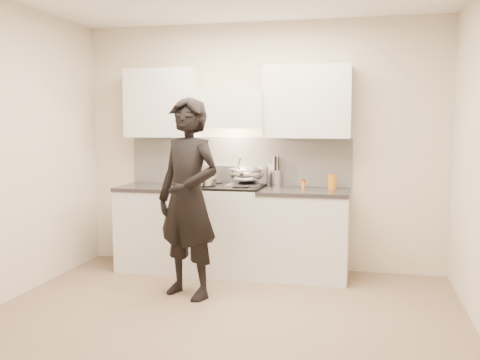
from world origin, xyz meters
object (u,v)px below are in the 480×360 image
object	(u,v)px
wok	(246,173)
utensil_crock	(276,177)
stove	(227,229)
counter_right	(304,233)
person	(188,198)

from	to	relation	value
wok	utensil_crock	xyz separation A→B (m)	(0.31, 0.10, -0.04)
stove	wok	distance (m)	0.63
counter_right	person	xyz separation A→B (m)	(-0.98, -0.87, 0.46)
wok	counter_right	bearing A→B (deg)	-12.50
counter_right	person	world-z (taller)	person
stove	person	world-z (taller)	person
wok	utensil_crock	size ratio (longest dim) A/B	1.44
counter_right	utensil_crock	distance (m)	0.70
counter_right	wok	bearing A→B (deg)	167.50
wok	person	world-z (taller)	person
wok	person	bearing A→B (deg)	-107.80
stove	wok	xyz separation A→B (m)	(0.18, 0.14, 0.59)
counter_right	wok	size ratio (longest dim) A/B	1.96
stove	counter_right	world-z (taller)	stove
wok	person	xyz separation A→B (m)	(-0.33, -1.02, -0.14)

